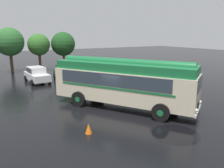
# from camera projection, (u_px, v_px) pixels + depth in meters

# --- Properties ---
(ground_plane) EXTENTS (120.00, 120.00, 0.00)m
(ground_plane) POSITION_uv_depth(u_px,v_px,m) (116.00, 107.00, 15.60)
(ground_plane) COLOR black
(vintage_bus) EXTENTS (7.42, 9.85, 3.49)m
(vintage_bus) POSITION_uv_depth(u_px,v_px,m) (123.00, 81.00, 15.21)
(vintage_bus) COLOR beige
(vintage_bus) RESTS_ON ground
(car_near_left) EXTENTS (2.21, 4.32, 1.66)m
(car_near_left) POSITION_uv_depth(u_px,v_px,m) (37.00, 75.00, 23.45)
(car_near_left) COLOR silver
(car_near_left) RESTS_ON ground
(car_mid_left) EXTENTS (2.12, 4.28, 1.66)m
(car_mid_left) POSITION_uv_depth(u_px,v_px,m) (65.00, 73.00, 24.54)
(car_mid_left) COLOR #144C28
(car_mid_left) RESTS_ON ground
(car_mid_right) EXTENTS (2.04, 4.24, 1.66)m
(car_mid_right) POSITION_uv_depth(u_px,v_px,m) (83.00, 70.00, 26.40)
(car_mid_right) COLOR silver
(car_mid_right) RESTS_ON ground
(tree_left_of_centre) EXTENTS (3.86, 3.72, 5.96)m
(tree_left_of_centre) POSITION_uv_depth(u_px,v_px,m) (8.00, 41.00, 28.55)
(tree_left_of_centre) COLOR #4C3823
(tree_left_of_centre) RESTS_ON ground
(tree_centre) EXTENTS (3.02, 3.02, 5.18)m
(tree_centre) POSITION_uv_depth(u_px,v_px,m) (39.00, 45.00, 30.12)
(tree_centre) COLOR #4C3823
(tree_centre) RESTS_ON ground
(tree_right_of_centre) EXTENTS (3.47, 3.47, 5.41)m
(tree_right_of_centre) POSITION_uv_depth(u_px,v_px,m) (64.00, 44.00, 31.95)
(tree_right_of_centre) COLOR #4C3823
(tree_right_of_centre) RESTS_ON ground
(traffic_cone) EXTENTS (0.36, 0.36, 0.55)m
(traffic_cone) POSITION_uv_depth(u_px,v_px,m) (89.00, 128.00, 11.46)
(traffic_cone) COLOR orange
(traffic_cone) RESTS_ON ground
(puddle_patch) EXTENTS (2.46, 2.46, 0.01)m
(puddle_patch) POSITION_uv_depth(u_px,v_px,m) (176.00, 134.00, 11.41)
(puddle_patch) COLOR black
(puddle_patch) RESTS_ON ground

